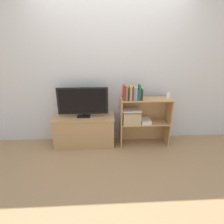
# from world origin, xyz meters

# --- Properties ---
(ground_plane) EXTENTS (16.00, 16.00, 0.00)m
(ground_plane) POSITION_xyz_m (0.00, 0.00, 0.00)
(ground_plane) COLOR #A37F56
(wall_back) EXTENTS (10.00, 0.05, 2.40)m
(wall_back) POSITION_xyz_m (0.00, 0.43, 1.20)
(wall_back) COLOR silver
(wall_back) RESTS_ON ground_plane
(tv_stand) EXTENTS (1.04, 0.41, 0.53)m
(tv_stand) POSITION_xyz_m (-0.49, 0.20, 0.27)
(tv_stand) COLOR tan
(tv_stand) RESTS_ON ground_plane
(tv) EXTENTS (0.84, 0.14, 0.51)m
(tv) POSITION_xyz_m (-0.49, 0.19, 0.80)
(tv) COLOR black
(tv) RESTS_ON tv_stand
(bookshelf_lower_tier) EXTENTS (0.85, 0.31, 0.43)m
(bookshelf_lower_tier) POSITION_xyz_m (0.57, 0.21, 0.27)
(bookshelf_lower_tier) COLOR tan
(bookshelf_lower_tier) RESTS_ON ground_plane
(bookshelf_upper_tier) EXTENTS (0.85, 0.31, 0.42)m
(bookshelf_upper_tier) POSITION_xyz_m (0.57, 0.21, 0.70)
(bookshelf_upper_tier) COLOR tan
(bookshelf_upper_tier) RESTS_ON bookshelf_lower_tier
(book_crimson) EXTENTS (0.03, 0.16, 0.24)m
(book_crimson) POSITION_xyz_m (0.19, 0.10, 0.97)
(book_crimson) COLOR #B22328
(book_crimson) RESTS_ON bookshelf_upper_tier
(book_olive) EXTENTS (0.04, 0.12, 0.23)m
(book_olive) POSITION_xyz_m (0.23, 0.10, 0.97)
(book_olive) COLOR olive
(book_olive) RESTS_ON bookshelf_upper_tier
(book_navy) EXTENTS (0.02, 0.16, 0.18)m
(book_navy) POSITION_xyz_m (0.26, 0.10, 0.94)
(book_navy) COLOR navy
(book_navy) RESTS_ON bookshelf_upper_tier
(book_mustard) EXTENTS (0.03, 0.14, 0.23)m
(book_mustard) POSITION_xyz_m (0.29, 0.10, 0.96)
(book_mustard) COLOR gold
(book_mustard) RESTS_ON bookshelf_upper_tier
(book_plum) EXTENTS (0.03, 0.12, 0.18)m
(book_plum) POSITION_xyz_m (0.33, 0.10, 0.94)
(book_plum) COLOR #6B2D66
(book_plum) RESTS_ON bookshelf_upper_tier
(book_tan) EXTENTS (0.02, 0.13, 0.22)m
(book_tan) POSITION_xyz_m (0.36, 0.10, 0.96)
(book_tan) COLOR tan
(book_tan) RESTS_ON bookshelf_upper_tier
(book_skyblue) EXTENTS (0.03, 0.15, 0.21)m
(book_skyblue) POSITION_xyz_m (0.38, 0.10, 0.96)
(book_skyblue) COLOR #709ECC
(book_skyblue) RESTS_ON bookshelf_upper_tier
(book_teal) EXTENTS (0.02, 0.13, 0.17)m
(book_teal) POSITION_xyz_m (0.41, 0.10, 0.94)
(book_teal) COLOR #1E7075
(book_teal) RESTS_ON bookshelf_upper_tier
(book_forest) EXTENTS (0.02, 0.14, 0.25)m
(book_forest) POSITION_xyz_m (0.44, 0.10, 0.98)
(book_forest) COLOR #286638
(book_forest) RESTS_ON bookshelf_upper_tier
(book_charcoal) EXTENTS (0.04, 0.14, 0.18)m
(book_charcoal) POSITION_xyz_m (0.47, 0.10, 0.94)
(book_charcoal) COLOR #232328
(book_charcoal) RESTS_ON bookshelf_upper_tier
(baby_monitor) EXTENTS (0.05, 0.03, 0.13)m
(baby_monitor) POSITION_xyz_m (0.94, 0.16, 0.90)
(baby_monitor) COLOR white
(baby_monitor) RESTS_ON bookshelf_upper_tier
(storage_basket_left) EXTENTS (0.30, 0.28, 0.22)m
(storage_basket_left) POSITION_xyz_m (0.33, 0.14, 0.55)
(storage_basket_left) COLOR tan
(storage_basket_left) RESTS_ON bookshelf_lower_tier
(laptop) EXTENTS (0.31, 0.22, 0.02)m
(laptop) POSITION_xyz_m (0.33, 0.14, 0.66)
(laptop) COLOR white
(laptop) RESTS_ON storage_basket_left
(magazine_stack) EXTENTS (0.17, 0.26, 0.06)m
(magazine_stack) POSITION_xyz_m (0.58, 0.14, 0.46)
(magazine_stack) COLOR silver
(magazine_stack) RESTS_ON bookshelf_lower_tier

